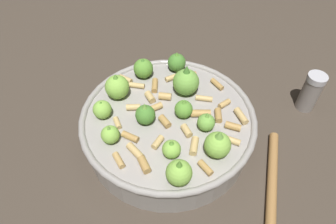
{
  "coord_description": "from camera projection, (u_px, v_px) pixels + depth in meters",
  "views": [
    {
      "loc": [
        0.22,
        0.27,
        0.45
      ],
      "look_at": [
        0.0,
        0.0,
        0.07
      ],
      "focal_mm": 32.13,
      "sensor_mm": 36.0,
      "label": 1
    }
  ],
  "objects": [
    {
      "name": "ground_plane",
      "position": [
        168.0,
        138.0,
        0.56
      ],
      "size": [
        2.4,
        2.4,
        0.0
      ],
      "primitive_type": "plane",
      "color": "#42382D"
    },
    {
      "name": "cooking_pan",
      "position": [
        168.0,
        123.0,
        0.53
      ],
      "size": [
        0.3,
        0.3,
        0.12
      ],
      "color": "#9E9993",
      "rests_on": "ground"
    },
    {
      "name": "pepper_shaker",
      "position": [
        311.0,
        92.0,
        0.59
      ],
      "size": [
        0.04,
        0.04,
        0.08
      ],
      "color": "gray",
      "rests_on": "ground"
    },
    {
      "name": "wooden_spoon",
      "position": [
        271.0,
        201.0,
        0.47
      ],
      "size": [
        0.21,
        0.16,
        0.02
      ],
      "color": "#9E703D",
      "rests_on": "ground"
    }
  ]
}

